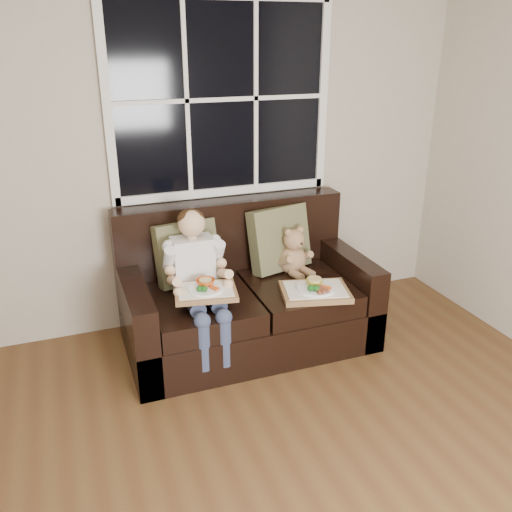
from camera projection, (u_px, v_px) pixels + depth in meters
name	position (u px, v px, depth m)	size (l,w,h in m)	color
room_walls	(336.00, 218.00, 1.49)	(4.52, 5.02, 2.71)	#C2B2A1
window_back	(221.00, 99.00, 3.76)	(1.62, 0.04, 1.37)	black
loveseat	(245.00, 300.00, 3.86)	(1.70, 0.92, 0.96)	black
pillow_left	(187.00, 253.00, 3.74)	(0.46, 0.27, 0.45)	brown
pillow_right	(279.00, 239.00, 3.96)	(0.50, 0.32, 0.48)	brown
child	(197.00, 270.00, 3.51)	(0.39, 0.60, 0.89)	white
teddy_bear	(293.00, 254.00, 3.92)	(0.24, 0.29, 0.36)	#9F8254
tray_left	(206.00, 290.00, 3.41)	(0.43, 0.36, 0.09)	#A17348
tray_right	(315.00, 290.00, 3.62)	(0.52, 0.44, 0.10)	#A17348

